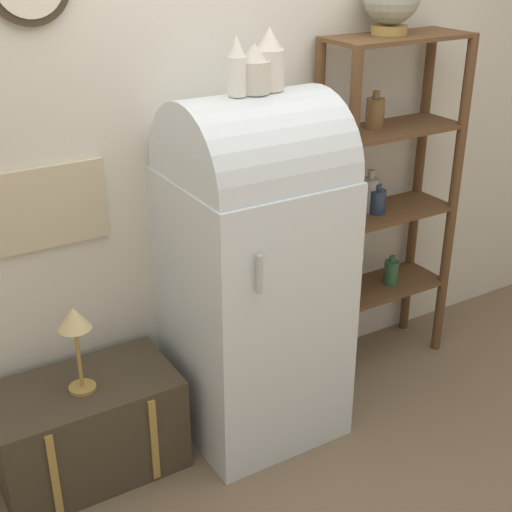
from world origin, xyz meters
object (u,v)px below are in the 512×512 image
(vase_right, at_px, (269,61))
(desk_lamp, at_px, (75,328))
(vase_center, at_px, (253,70))
(vase_left, at_px, (237,68))
(refrigerator, at_px, (254,265))
(suitcase_trunk, at_px, (88,428))

(vase_right, xyz_separation_m, desk_lamp, (-0.86, 0.02, -0.93))
(vase_center, bearing_deg, vase_left, -173.43)
(vase_right, bearing_deg, vase_center, -166.06)
(refrigerator, distance_m, suitcase_trunk, 0.98)
(suitcase_trunk, bearing_deg, vase_right, -3.63)
(vase_left, bearing_deg, vase_center, 6.57)
(refrigerator, distance_m, desk_lamp, 0.79)
(refrigerator, height_order, desk_lamp, refrigerator)
(refrigerator, height_order, vase_right, vase_right)
(suitcase_trunk, distance_m, vase_center, 1.61)
(vase_left, relative_size, vase_right, 0.94)
(vase_center, xyz_separation_m, desk_lamp, (-0.78, 0.04, -0.91))
(desk_lamp, bearing_deg, vase_right, -1.49)
(refrigerator, bearing_deg, desk_lamp, 177.34)
(suitcase_trunk, height_order, vase_right, vase_right)
(vase_left, height_order, vase_center, vase_left)
(suitcase_trunk, xyz_separation_m, vase_left, (0.69, -0.08, 1.43))
(suitcase_trunk, distance_m, vase_right, 1.67)
(suitcase_trunk, height_order, vase_left, vase_left)
(vase_center, relative_size, vase_right, 0.79)
(refrigerator, xyz_separation_m, vase_left, (-0.08, -0.02, 0.84))
(suitcase_trunk, height_order, vase_center, vase_center)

